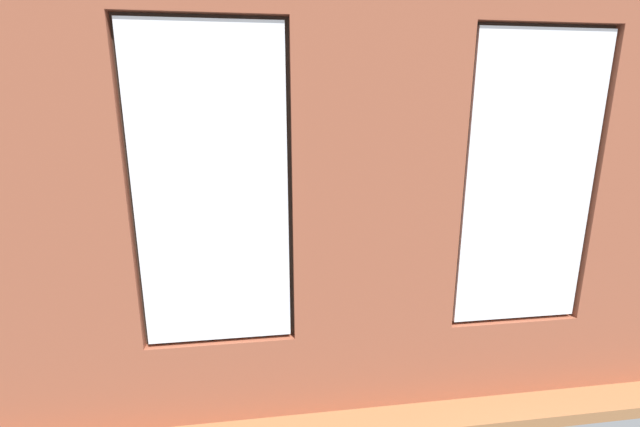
% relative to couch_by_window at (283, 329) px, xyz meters
% --- Properties ---
extents(ground_plane, '(7.03, 6.52, 0.10)m').
position_rel_couch_by_window_xyz_m(ground_plane, '(-0.66, -2.23, -0.38)').
color(ground_plane, '#99663D').
extents(brick_wall_with_windows, '(6.43, 0.30, 3.52)m').
position_rel_couch_by_window_xyz_m(brick_wall_with_windows, '(-0.66, 0.65, 1.41)').
color(brick_wall_with_windows, '#9E5138').
rests_on(brick_wall_with_windows, ground_plane).
extents(white_wall_right, '(0.10, 5.52, 3.52)m').
position_rel_couch_by_window_xyz_m(white_wall_right, '(2.50, -2.03, 1.43)').
color(white_wall_right, silver).
rests_on(white_wall_right, ground_plane).
extents(couch_by_window, '(1.84, 0.87, 0.80)m').
position_rel_couch_by_window_xyz_m(couch_by_window, '(0.00, 0.00, 0.00)').
color(couch_by_window, black).
rests_on(couch_by_window, ground_plane).
extents(couch_left, '(0.95, 1.86, 0.80)m').
position_rel_couch_by_window_xyz_m(couch_left, '(-3.18, -1.84, 0.00)').
color(couch_left, black).
rests_on(couch_left, ground_plane).
extents(coffee_table, '(1.57, 0.72, 0.41)m').
position_rel_couch_by_window_xyz_m(coffee_table, '(-0.44, -2.67, 0.03)').
color(coffee_table, '#A87547').
rests_on(coffee_table, ground_plane).
extents(cup_ceramic, '(0.09, 0.09, 0.11)m').
position_rel_couch_by_window_xyz_m(cup_ceramic, '(-0.87, -2.80, 0.13)').
color(cup_ceramic, silver).
rests_on(cup_ceramic, coffee_table).
extents(candle_jar, '(0.08, 0.08, 0.11)m').
position_rel_couch_by_window_xyz_m(candle_jar, '(-0.25, -2.76, 0.13)').
color(candle_jar, '#B7333D').
rests_on(candle_jar, coffee_table).
extents(table_plant_small, '(0.17, 0.17, 0.27)m').
position_rel_couch_by_window_xyz_m(table_plant_small, '(0.03, -2.56, 0.22)').
color(table_plant_small, brown).
rests_on(table_plant_small, coffee_table).
extents(remote_silver, '(0.18, 0.10, 0.02)m').
position_rel_couch_by_window_xyz_m(remote_silver, '(-0.56, -2.56, 0.09)').
color(remote_silver, '#B2B2B7').
rests_on(remote_silver, coffee_table).
extents(remote_gray, '(0.12, 0.17, 0.02)m').
position_rel_couch_by_window_xyz_m(remote_gray, '(-0.44, -2.67, 0.09)').
color(remote_gray, '#59595B').
rests_on(remote_gray, coffee_table).
extents(media_console, '(1.08, 0.42, 0.59)m').
position_rel_couch_by_window_xyz_m(media_console, '(2.20, -2.70, -0.04)').
color(media_console, black).
rests_on(media_console, ground_plane).
extents(tv_flatscreen, '(0.98, 0.20, 0.67)m').
position_rel_couch_by_window_xyz_m(tv_flatscreen, '(2.20, -2.70, 0.60)').
color(tv_flatscreen, black).
rests_on(tv_flatscreen, media_console).
extents(potted_plant_beside_window_right, '(0.70, 0.70, 1.18)m').
position_rel_couch_by_window_xyz_m(potted_plant_beside_window_right, '(1.50, 0.10, 0.46)').
color(potted_plant_beside_window_right, brown).
rests_on(potted_plant_beside_window_right, ground_plane).
extents(potted_plant_by_left_couch, '(0.44, 0.44, 0.68)m').
position_rel_couch_by_window_xyz_m(potted_plant_by_left_couch, '(-2.78, -3.20, 0.11)').
color(potted_plant_by_left_couch, '#9E5638').
rests_on(potted_plant_by_left_couch, ground_plane).
extents(potted_plant_corner_near_left, '(0.79, 0.87, 1.04)m').
position_rel_couch_by_window_xyz_m(potted_plant_corner_near_left, '(-3.33, -4.49, 0.32)').
color(potted_plant_corner_near_left, beige).
rests_on(potted_plant_corner_near_left, ground_plane).
extents(potted_plant_foreground_right, '(0.63, 0.63, 1.06)m').
position_rel_couch_by_window_xyz_m(potted_plant_foreground_right, '(1.90, -4.44, 0.37)').
color(potted_plant_foreground_right, brown).
rests_on(potted_plant_foreground_right, ground_plane).
extents(potted_plant_mid_room_small, '(0.28, 0.28, 0.57)m').
position_rel_couch_by_window_xyz_m(potted_plant_mid_room_small, '(-1.68, -3.32, 0.03)').
color(potted_plant_mid_room_small, beige).
rests_on(potted_plant_mid_room_small, ground_plane).
extents(potted_plant_between_couches, '(0.82, 0.99, 1.35)m').
position_rel_couch_by_window_xyz_m(potted_plant_between_couches, '(-1.37, -0.05, 0.35)').
color(potted_plant_between_couches, beige).
rests_on(potted_plant_between_couches, ground_plane).
extents(potted_plant_corner_far_left, '(1.12, 1.06, 1.54)m').
position_rel_couch_by_window_xyz_m(potted_plant_corner_far_left, '(-3.32, 0.09, 0.42)').
color(potted_plant_corner_far_left, beige).
rests_on(potted_plant_corner_far_left, ground_plane).
extents(potted_plant_near_tv, '(1.00, 0.92, 1.25)m').
position_rel_couch_by_window_xyz_m(potted_plant_near_tv, '(1.66, -1.72, 0.43)').
color(potted_plant_near_tv, gray).
rests_on(potted_plant_near_tv, ground_plane).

